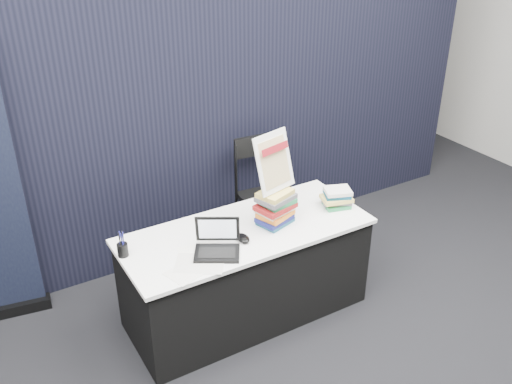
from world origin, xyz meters
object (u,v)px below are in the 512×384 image
object	(u,v)px
book_stack_tall	(276,207)
stacking_chair	(270,193)
info_sign	(274,163)
display_table	(246,272)
book_stack_short	(337,198)
laptop	(214,245)

from	to	relation	value
book_stack_tall	stacking_chair	bearing A→B (deg)	60.87
info_sign	stacking_chair	world-z (taller)	info_sign
display_table	book_stack_short	size ratio (longest dim) A/B	7.30
laptop	info_sign	world-z (taller)	info_sign
stacking_chair	book_stack_tall	bearing A→B (deg)	-114.42
display_table	info_sign	size ratio (longest dim) A/B	4.23
display_table	laptop	xyz separation A→B (m)	(-0.32, -0.14, 0.43)
laptop	book_stack_short	world-z (taller)	laptop
info_sign	stacking_chair	xyz separation A→B (m)	(0.38, 0.65, -0.64)
book_stack_tall	stacking_chair	size ratio (longest dim) A/B	0.28
book_stack_short	info_sign	xyz separation A→B (m)	(-0.54, 0.05, 0.40)
info_sign	laptop	bearing A→B (deg)	179.05
laptop	book_stack_short	bearing A→B (deg)	34.72
laptop	book_stack_short	distance (m)	1.09
book_stack_short	stacking_chair	distance (m)	0.76
book_stack_tall	display_table	bearing A→B (deg)	169.13
laptop	info_sign	bearing A→B (deg)	43.87
book_stack_short	display_table	bearing A→B (deg)	175.32
display_table	stacking_chair	world-z (taller)	stacking_chair
laptop	info_sign	size ratio (longest dim) A/B	0.87
display_table	book_stack_short	bearing A→B (deg)	-4.68
book_stack_tall	book_stack_short	xyz separation A→B (m)	(0.54, -0.02, -0.06)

